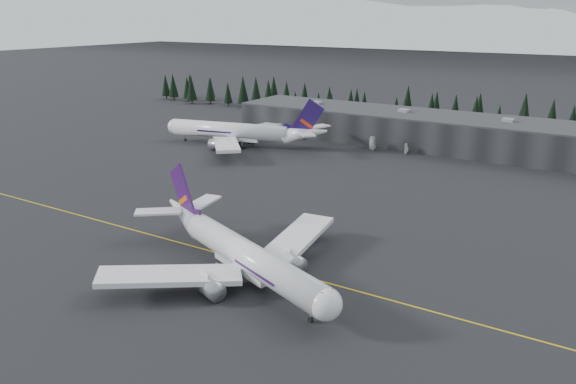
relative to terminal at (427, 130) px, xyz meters
The scene contains 8 objects.
ground 125.16m from the terminal, 90.00° to the right, with size 1400.00×1400.00×0.00m, color black.
taxiline 127.16m from the terminal, 90.00° to the right, with size 400.00×0.40×0.02m, color gold.
terminal is the anchor object (origin of this frame).
treeline 37.02m from the terminal, 90.00° to the left, with size 360.00×20.00×15.00m, color black.
jet_main 132.94m from the terminal, 87.71° to the right, with size 59.05×52.61×18.04m.
jet_parked 72.92m from the terminal, 147.64° to the right, with size 67.62×61.76×20.15m.
gse_vehicle_a 24.50m from the terminal, 128.68° to the right, with size 2.53×5.49×1.53m, color silver.
gse_vehicle_b 18.89m from the terminal, 94.62° to the right, with size 1.69×4.21×1.44m, color silver.
Camera 1 is at (68.51, -90.81, 50.76)m, focal length 35.00 mm.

